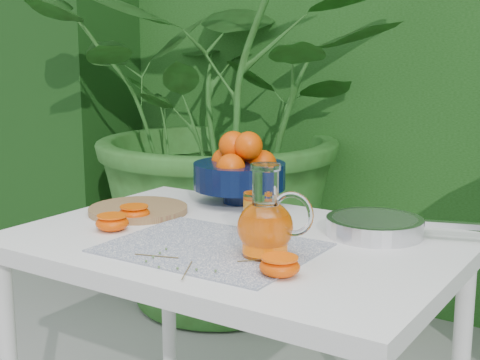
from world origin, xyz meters
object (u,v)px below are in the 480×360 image
Objects in this scene: white_table at (235,271)px; saute_pan at (376,226)px; juice_pitcher at (266,224)px; fruit_bowl at (240,170)px; cutting_board at (138,210)px.

white_table is 2.44× the size of saute_pan.
saute_pan is (0.26, 0.19, 0.10)m from white_table.
juice_pitcher reaches higher than white_table.
fruit_bowl reaches higher than juice_pitcher.
white_table is 0.22m from juice_pitcher.
cutting_board is 0.62m from saute_pan.
white_table is 0.35m from cutting_board.
cutting_board is 0.86× the size of fruit_bowl.
saute_pan is (0.60, 0.14, 0.01)m from cutting_board.
juice_pitcher is at bearing -50.74° from fruit_bowl.
saute_pan is at bearing 35.71° from white_table.
juice_pitcher is (0.32, -0.39, -0.02)m from fruit_bowl.
cutting_board is 0.63× the size of saute_pan.
juice_pitcher is 0.31m from saute_pan.
fruit_bowl is (-0.18, 0.30, 0.17)m from white_table.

